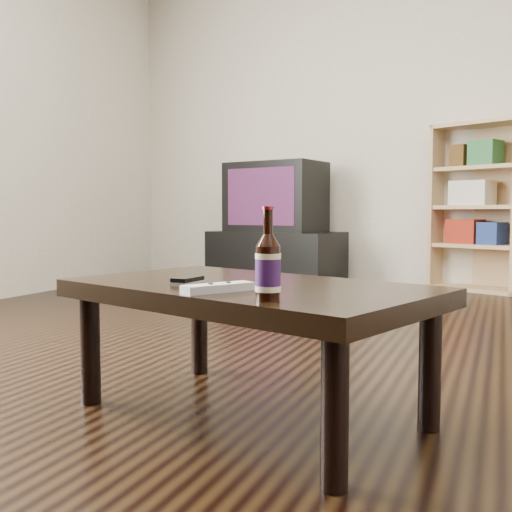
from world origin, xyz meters
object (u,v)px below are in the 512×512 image
at_px(tv_stand, 276,257).
at_px(remote, 218,288).
at_px(coffee_table, 249,301).
at_px(tv, 276,197).
at_px(phone, 188,280).
at_px(bookshelf, 480,204).
at_px(beer_bottle, 268,268).

distance_m(tv_stand, remote, 3.49).
distance_m(tv_stand, coffee_table, 3.30).
bearing_deg(tv, coffee_table, -59.62).
xyz_separation_m(tv, phone, (0.92, -3.18, -0.32)).
height_order(tv_stand, tv, tv).
bearing_deg(coffee_table, bookshelf, 81.31).
bearing_deg(bookshelf, remote, -73.59).
height_order(tv_stand, coffee_table, tv_stand).
bearing_deg(bookshelf, coffee_table, -74.09).
relative_size(tv_stand, bookshelf, 0.86).
bearing_deg(beer_bottle, phone, 145.93).
bearing_deg(phone, bookshelf, 83.63).
distance_m(tv_stand, bookshelf, 1.66).
distance_m(coffee_table, phone, 0.19).
bearing_deg(remote, tv, 140.31).
distance_m(tv, beer_bottle, 3.64).
bearing_deg(bookshelf, tv_stand, -149.10).
relative_size(tv_stand, tv, 1.29).
bearing_deg(beer_bottle, tv, 110.35).
relative_size(bookshelf, beer_bottle, 5.82).
xyz_separation_m(tv, bookshelf, (1.59, 0.18, -0.06)).
bearing_deg(bookshelf, beer_bottle, -70.64).
xyz_separation_m(coffee_table, remote, (0.00, -0.20, 0.06)).
relative_size(coffee_table, remote, 6.12).
height_order(tv_stand, phone, tv_stand).
bearing_deg(coffee_table, tv, 109.28).
xyz_separation_m(phone, remote, (0.17, -0.14, 0.00)).
distance_m(tv_stand, phone, 3.31).
distance_m(tv, phone, 3.32).
height_order(phone, remote, remote).
relative_size(tv_stand, remote, 5.64).
bearing_deg(tv, phone, -62.68).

